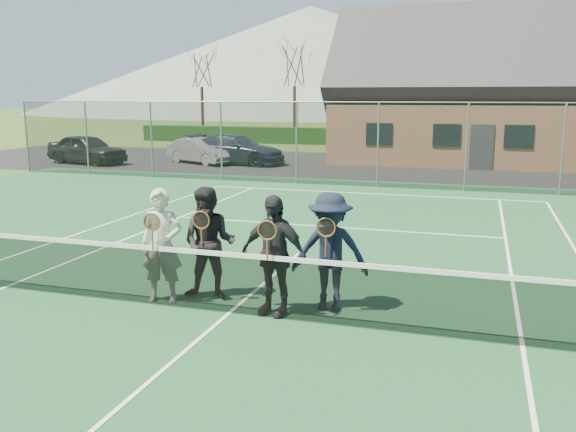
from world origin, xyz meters
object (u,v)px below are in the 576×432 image
(car_b, at_px, (201,151))
(player_a, at_px, (162,246))
(car_c, at_px, (236,149))
(car_a, at_px, (87,149))
(clubhouse, at_px, (496,80))
(player_d, at_px, (330,252))
(tennis_net, at_px, (229,280))
(player_c, at_px, (273,255))
(player_b, at_px, (209,243))

(car_b, distance_m, player_a, 20.23)
(car_b, distance_m, car_c, 1.71)
(car_a, distance_m, clubhouse, 20.10)
(player_d, bearing_deg, tennis_net, -154.88)
(car_c, height_order, player_c, player_c)
(player_d, bearing_deg, car_b, 120.69)
(clubhouse, bearing_deg, player_b, -101.06)
(car_a, distance_m, player_c, 22.66)
(car_b, height_order, car_c, car_c)
(player_b, bearing_deg, car_a, 130.39)
(player_c, bearing_deg, player_b, 162.53)
(clubhouse, bearing_deg, player_a, -102.38)
(car_a, height_order, player_c, player_c)
(car_c, bearing_deg, player_c, -150.28)
(car_b, bearing_deg, player_d, -124.36)
(player_b, bearing_deg, car_b, 115.82)
(car_b, relative_size, player_c, 2.08)
(car_c, distance_m, player_a, 19.86)
(player_c, bearing_deg, clubhouse, 81.94)
(player_a, bearing_deg, player_d, 9.38)
(car_a, distance_m, player_d, 22.85)
(car_a, height_order, tennis_net, car_a)
(car_a, height_order, player_b, player_b)
(tennis_net, distance_m, clubhouse, 24.57)
(car_b, height_order, clubhouse, clubhouse)
(car_c, bearing_deg, player_d, -147.86)
(car_b, height_order, player_b, player_b)
(player_a, relative_size, player_b, 1.00)
(player_b, xyz_separation_m, player_d, (1.95, 0.06, -0.00))
(tennis_net, bearing_deg, player_a, 169.89)
(car_c, distance_m, tennis_net, 20.49)
(tennis_net, bearing_deg, player_d, 25.12)
(clubhouse, bearing_deg, player_d, -96.41)
(tennis_net, height_order, player_b, player_b)
(car_b, xyz_separation_m, car_c, (1.69, 0.27, 0.09))
(clubhouse, relative_size, player_b, 8.67)
(car_c, distance_m, player_d, 20.46)
(clubhouse, relative_size, player_c, 8.67)
(tennis_net, relative_size, clubhouse, 0.75)
(player_a, height_order, player_d, same)
(car_c, relative_size, player_c, 2.69)
(car_a, bearing_deg, clubhouse, -57.48)
(car_c, height_order, player_d, player_d)
(car_b, relative_size, clubhouse, 0.24)
(car_b, relative_size, player_a, 2.08)
(player_a, bearing_deg, player_c, -0.45)
(car_c, distance_m, player_b, 19.73)
(player_c, bearing_deg, tennis_net, -162.17)
(clubhouse, xyz_separation_m, player_b, (-4.58, -23.42, -3.07))
(player_a, xyz_separation_m, player_b, (0.64, 0.36, -0.00))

